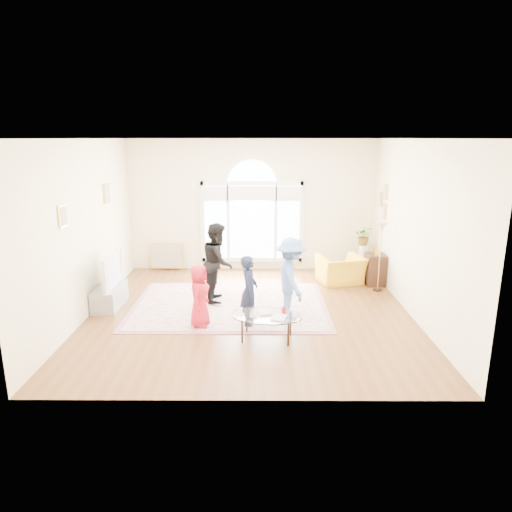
{
  "coord_description": "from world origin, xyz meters",
  "views": [
    {
      "loc": [
        0.15,
        -8.11,
        3.21
      ],
      "look_at": [
        0.11,
        0.3,
        1.03
      ],
      "focal_mm": 32.0,
      "sensor_mm": 36.0,
      "label": 1
    }
  ],
  "objects_px": {
    "television": "(108,270)",
    "coffee_table": "(267,316)",
    "area_rug": "(230,305)",
    "tv_console": "(110,296)",
    "armchair": "(341,270)"
  },
  "relations": [
    {
      "from": "tv_console",
      "to": "coffee_table",
      "type": "relative_size",
      "value": 0.79
    },
    {
      "from": "area_rug",
      "to": "tv_console",
      "type": "xyz_separation_m",
      "value": [
        -2.34,
        -0.08,
        0.2
      ]
    },
    {
      "from": "armchair",
      "to": "tv_console",
      "type": "bearing_deg",
      "value": 4.01
    },
    {
      "from": "television",
      "to": "coffee_table",
      "type": "height_order",
      "value": "television"
    },
    {
      "from": "television",
      "to": "coffee_table",
      "type": "distance_m",
      "value": 3.4
    },
    {
      "from": "tv_console",
      "to": "coffee_table",
      "type": "bearing_deg",
      "value": -25.85
    },
    {
      "from": "area_rug",
      "to": "television",
      "type": "height_order",
      "value": "television"
    },
    {
      "from": "area_rug",
      "to": "television",
      "type": "bearing_deg",
      "value": -177.94
    },
    {
      "from": "television",
      "to": "area_rug",
      "type": "bearing_deg",
      "value": 2.06
    },
    {
      "from": "television",
      "to": "armchair",
      "type": "distance_m",
      "value": 5.03
    },
    {
      "from": "area_rug",
      "to": "tv_console",
      "type": "distance_m",
      "value": 2.35
    },
    {
      "from": "tv_console",
      "to": "coffee_table",
      "type": "distance_m",
      "value": 3.39
    },
    {
      "from": "area_rug",
      "to": "tv_console",
      "type": "height_order",
      "value": "tv_console"
    },
    {
      "from": "television",
      "to": "coffee_table",
      "type": "bearing_deg",
      "value": -25.9
    },
    {
      "from": "area_rug",
      "to": "coffee_table",
      "type": "bearing_deg",
      "value": -65.66
    }
  ]
}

